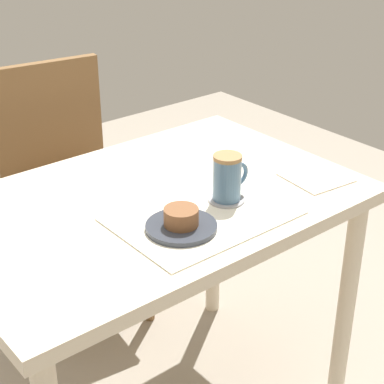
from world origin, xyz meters
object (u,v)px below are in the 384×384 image
at_px(wooden_chair, 66,184).
at_px(pastry_plate, 181,227).
at_px(dining_table, 153,231).
at_px(coffee_mug, 228,177).
at_px(pastry, 181,217).

xyz_separation_m(wooden_chair, pastry_plate, (-0.15, -0.83, 0.26)).
bearing_deg(wooden_chair, pastry_plate, 87.46).
height_order(wooden_chair, pastry_plate, wooden_chair).
distance_m(dining_table, pastry_plate, 0.21).
height_order(dining_table, pastry_plate, pastry_plate).
height_order(dining_table, wooden_chair, wooden_chair).
bearing_deg(pastry_plate, dining_table, 75.98).
xyz_separation_m(pastry_plate, coffee_mug, (0.18, 0.04, 0.06)).
bearing_deg(wooden_chair, pastry, 87.46).
relative_size(wooden_chair, pastry_plate, 5.43).
bearing_deg(pastry_plate, wooden_chair, 80.05).
height_order(wooden_chair, pastry, wooden_chair).
xyz_separation_m(dining_table, wooden_chair, (0.10, 0.66, -0.15)).
relative_size(dining_table, pastry_plate, 6.33).
xyz_separation_m(dining_table, pastry_plate, (-0.04, -0.17, 0.11)).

